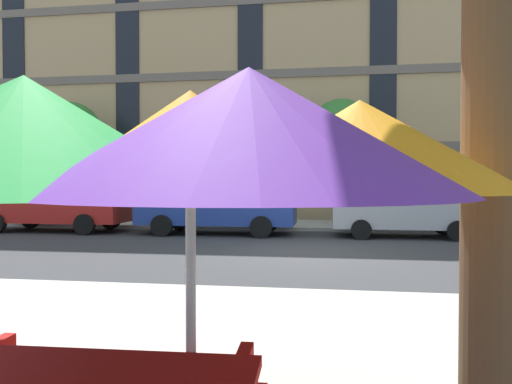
{
  "coord_description": "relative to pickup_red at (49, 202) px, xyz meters",
  "views": [
    {
      "loc": [
        0.53,
        -11.66,
        1.73
      ],
      "look_at": [
        -1.7,
        3.2,
        1.4
      ],
      "focal_mm": 33.53,
      "sensor_mm": 36.0,
      "label": 1
    }
  ],
  "objects": [
    {
      "name": "patio_umbrella",
      "position": [
        8.8,
        -12.7,
        0.9
      ],
      "size": [
        3.57,
        3.32,
        2.25
      ],
      "color": "silver",
      "rests_on": "ground"
    },
    {
      "name": "pickup_blue",
      "position": [
        6.24,
        0.0,
        0.0
      ],
      "size": [
        5.1,
        2.12,
        2.2
      ],
      "color": "navy",
      "rests_on": "ground"
    },
    {
      "name": "pickup_red",
      "position": [
        0.0,
        0.0,
        0.0
      ],
      "size": [
        5.1,
        2.12,
        2.2
      ],
      "color": "#B21E19",
      "rests_on": "ground"
    },
    {
      "name": "street_tree_middle",
      "position": [
        10.18,
        3.11,
        2.53
      ],
      "size": [
        2.76,
        2.6,
        4.89
      ],
      "color": "#4C3823",
      "rests_on": "ground"
    },
    {
      "name": "sedan_silver",
      "position": [
        12.0,
        -0.0,
        -0.08
      ],
      "size": [
        4.4,
        1.98,
        1.78
      ],
      "color": "#A8AAB2",
      "rests_on": "ground"
    },
    {
      "name": "ground_plane",
      "position": [
        9.06,
        -3.7,
        -1.03
      ],
      "size": [
        120.0,
        120.0,
        0.0
      ],
      "primitive_type": "plane",
      "color": "#38383A"
    },
    {
      "name": "apartment_building",
      "position": [
        9.06,
        11.29,
        6.97
      ],
      "size": [
        45.07,
        12.08,
        16.0
      ],
      "color": "tan",
      "rests_on": "ground"
    },
    {
      "name": "street_tree_left",
      "position": [
        -1.39,
        3.36,
        2.76
      ],
      "size": [
        2.79,
        2.79,
        5.11
      ],
      "color": "#4C3823",
      "rests_on": "ground"
    },
    {
      "name": "sidewalk_far",
      "position": [
        9.06,
        3.1,
        -0.97
      ],
      "size": [
        56.0,
        3.6,
        0.12
      ],
      "primitive_type": "cube",
      "color": "#B2ADA3",
      "rests_on": "ground"
    }
  ]
}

